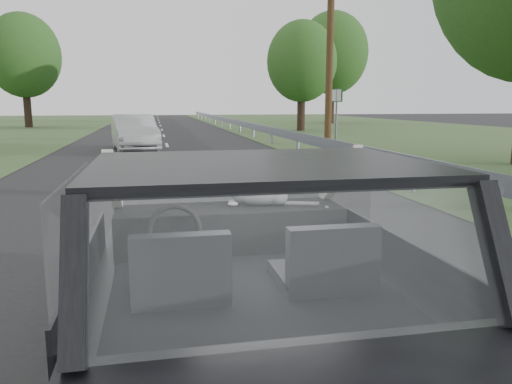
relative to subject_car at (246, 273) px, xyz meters
name	(u,v)px	position (x,y,z in m)	size (l,w,h in m)	color
ground	(246,384)	(0.00, 0.00, -0.72)	(140.00, 140.00, 0.00)	black
subject_car	(246,273)	(0.00, 0.00, 0.00)	(1.80, 4.00, 1.45)	black
dashboard	(230,228)	(0.00, 0.62, 0.12)	(1.58, 0.45, 0.30)	black
driver_seat	(180,268)	(-0.40, -0.29, 0.16)	(0.50, 0.72, 0.42)	black
passenger_seat	(326,259)	(0.40, -0.29, 0.16)	(0.50, 0.72, 0.42)	black
steering_wheel	(175,231)	(-0.40, 0.33, 0.20)	(0.36, 0.36, 0.04)	black
cat	(261,195)	(0.23, 0.64, 0.35)	(0.51, 0.16, 0.23)	#999999
guardrail	(335,146)	(4.30, 10.00, -0.15)	(0.05, 90.00, 0.32)	#8E94A4
other_car	(134,133)	(-1.21, 15.96, -0.07)	(1.58, 4.00, 1.31)	silver
highway_sign	(336,116)	(7.22, 17.75, 0.43)	(0.09, 0.93, 2.32)	#0C481D
utility_pole	(330,36)	(6.59, 17.02, 3.65)	(0.28, 0.28, 8.75)	#4D381C
tree_2	(302,78)	(8.50, 27.32, 2.52)	(4.28, 4.28, 6.48)	#25561E
tree_3	(332,69)	(14.17, 37.53, 3.71)	(5.86, 5.86, 8.88)	#25561E
tree_6	(25,72)	(-9.15, 35.18, 3.08)	(5.02, 5.02, 7.60)	#25561E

